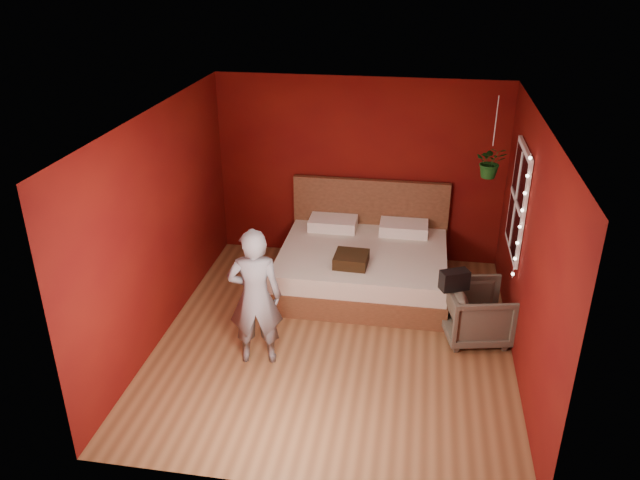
{
  "coord_description": "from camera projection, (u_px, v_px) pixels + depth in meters",
  "views": [
    {
      "loc": [
        0.82,
        -6.02,
        4.13
      ],
      "look_at": [
        -0.25,
        0.4,
        1.07
      ],
      "focal_mm": 35.0,
      "sensor_mm": 36.0,
      "label": 1
    }
  ],
  "objects": [
    {
      "name": "floor",
      "position": [
        335.0,
        339.0,
        7.25
      ],
      "size": [
        4.5,
        4.5,
        0.0
      ],
      "primitive_type": "plane",
      "color": "#8C5E38",
      "rests_on": "ground"
    },
    {
      "name": "armchair",
      "position": [
        477.0,
        313.0,
        7.14
      ],
      "size": [
        0.86,
        0.85,
        0.67
      ],
      "primitive_type": "imported",
      "rotation": [
        0.0,
        0.0,
        1.78
      ],
      "color": "#5B5748",
      "rests_on": "ground"
    },
    {
      "name": "person",
      "position": [
        255.0,
        297.0,
        6.56
      ],
      "size": [
        0.64,
        0.48,
        1.57
      ],
      "primitive_type": "imported",
      "rotation": [
        0.0,
        0.0,
        3.34
      ],
      "color": "slate",
      "rests_on": "ground"
    },
    {
      "name": "throw_pillow",
      "position": [
        351.0,
        259.0,
        7.72
      ],
      "size": [
        0.42,
        0.42,
        0.14
      ],
      "primitive_type": "cube",
      "rotation": [
        0.0,
        0.0,
        -0.04
      ],
      "color": "#322010",
      "rests_on": "bed"
    },
    {
      "name": "handbag",
      "position": [
        454.0,
        280.0,
        6.92
      ],
      "size": [
        0.35,
        0.27,
        0.22
      ],
      "primitive_type": "cube",
      "rotation": [
        0.0,
        0.0,
        0.44
      ],
      "color": "black",
      "rests_on": "armchair"
    },
    {
      "name": "hanging_plant",
      "position": [
        491.0,
        162.0,
        7.41
      ],
      "size": [
        0.35,
        0.31,
        0.98
      ],
      "color": "silver",
      "rests_on": "room_walls"
    },
    {
      "name": "room_walls",
      "position": [
        337.0,
        205.0,
        6.54
      ],
      "size": [
        4.04,
        4.54,
        2.62
      ],
      "color": "#68120A",
      "rests_on": "ground"
    },
    {
      "name": "window",
      "position": [
        518.0,
        201.0,
        7.13
      ],
      "size": [
        0.05,
        0.97,
        1.27
      ],
      "color": "white",
      "rests_on": "room_walls"
    },
    {
      "name": "bed",
      "position": [
        364.0,
        263.0,
        8.32
      ],
      "size": [
        2.19,
        1.86,
        1.2
      ],
      "color": "brown",
      "rests_on": "ground"
    },
    {
      "name": "fairy_lights",
      "position": [
        521.0,
        218.0,
        6.66
      ],
      "size": [
        0.04,
        0.04,
        1.45
      ],
      "color": "silver",
      "rests_on": "room_walls"
    }
  ]
}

